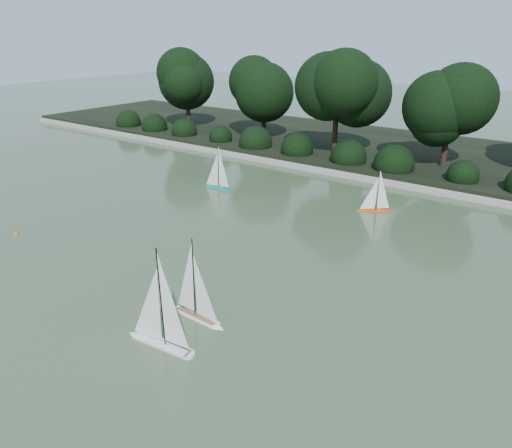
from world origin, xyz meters
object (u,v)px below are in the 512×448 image
object	(u,v)px
sailboat_white_a	(157,328)
sailboat_white_b	(200,307)
sailboat_teal	(216,181)
sailboat_orange	(373,204)
race_buoy	(16,235)

from	to	relation	value
sailboat_white_a	sailboat_white_b	distance (m)	0.95
sailboat_white_b	sailboat_teal	world-z (taller)	sailboat_white_b
sailboat_orange	sailboat_teal	xyz separation A→B (m)	(-4.92, -0.98, 0.03)
sailboat_orange	sailboat_white_b	bearing A→B (deg)	-90.52
sailboat_white_a	sailboat_white_b	xyz separation A→B (m)	(0.06, 0.95, -0.05)
sailboat_orange	race_buoy	bearing A→B (deg)	-132.87
sailboat_teal	sailboat_white_b	bearing A→B (deg)	-51.12
sailboat_orange	sailboat_teal	distance (m)	5.01
sailboat_white_b	race_buoy	xyz separation A→B (m)	(-6.31, 0.14, -0.25)
sailboat_white_a	sailboat_white_b	world-z (taller)	sailboat_white_a
sailboat_white_b	race_buoy	distance (m)	6.31
sailboat_white_a	sailboat_teal	distance (m)	8.45
sailboat_white_b	sailboat_teal	size ratio (longest dim) A/B	1.04
sailboat_teal	sailboat_orange	bearing A→B (deg)	11.28
race_buoy	sailboat_orange	bearing A→B (deg)	47.13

